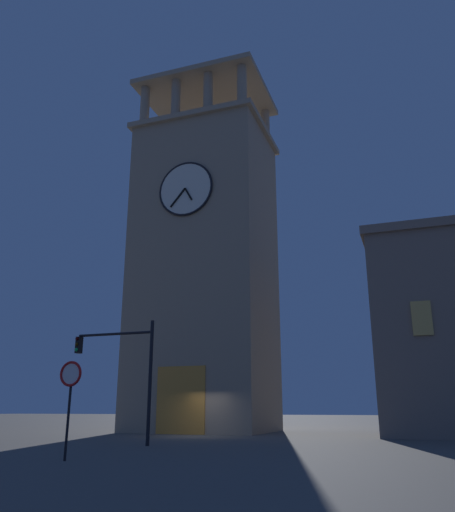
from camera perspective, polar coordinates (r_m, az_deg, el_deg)
ground_plane at (r=30.26m, az=-3.29°, el=-19.36°), size 200.00×200.00×0.00m
clocktower at (r=37.22m, az=-2.46°, el=-1.16°), size 9.59×8.02×28.47m
traffic_signal_near at (r=23.56m, az=-11.45°, el=-11.39°), size 3.94×0.41×5.22m
no_horn_sign at (r=16.93m, az=-17.05°, el=-13.20°), size 0.78×0.14×2.91m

